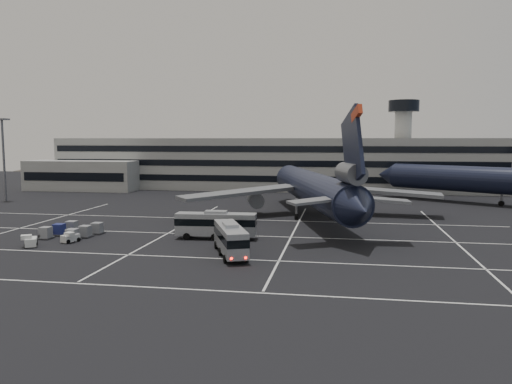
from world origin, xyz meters
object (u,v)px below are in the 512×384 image
at_px(bus_near, 230,238).
at_px(tug_a, 70,238).
at_px(trijet_main, 313,188).
at_px(bus_far, 216,224).
at_px(uld_cluster, 72,231).

xyz_separation_m(bus_near, tug_a, (-22.68, 3.54, -1.45)).
xyz_separation_m(trijet_main, tug_a, (-30.81, -26.02, -4.61)).
bearing_deg(bus_far, bus_near, -159.36).
xyz_separation_m(trijet_main, bus_far, (-12.15, -20.47, -3.11)).
relative_size(bus_near, tug_a, 4.28).
height_order(bus_near, tug_a, bus_near).
xyz_separation_m(tug_a, uld_cluster, (-1.90, 3.90, 0.17)).
height_order(trijet_main, bus_far, trijet_main).
bearing_deg(uld_cluster, bus_far, 4.56).
distance_m(bus_far, tug_a, 19.52).
bearing_deg(bus_near, uld_cluster, 141.21).
xyz_separation_m(trijet_main, uld_cluster, (-32.71, -22.11, -4.44)).
relative_size(tug_a, uld_cluster, 0.31).
relative_size(bus_near, uld_cluster, 1.33).
bearing_deg(uld_cluster, bus_near, -16.85).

